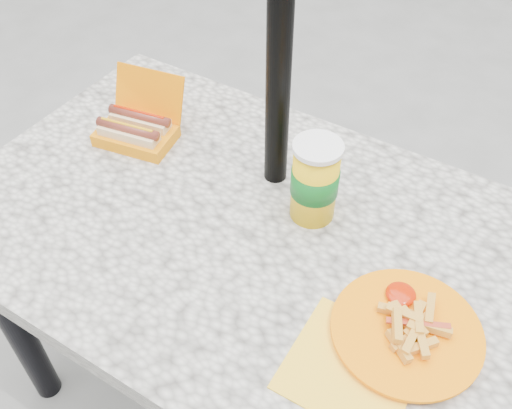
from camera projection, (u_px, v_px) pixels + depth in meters
The scene contains 6 objects.
ground at pixel (242, 390), 1.72m from camera, with size 60.00×60.00×0.00m, color slate.
picnic_table at pixel (237, 253), 1.26m from camera, with size 1.20×0.80×0.75m.
umbrella_pole at pixel (280, 33), 1.03m from camera, with size 0.05×0.05×2.20m, color black.
hotdog_box at pixel (137, 129), 1.34m from camera, with size 0.20×0.19×0.14m.
fries_plate at pixel (402, 332), 0.98m from camera, with size 0.29×0.34×0.05m.
soda_cup at pixel (315, 181), 1.13m from camera, with size 0.10×0.10×0.18m.
Camera 1 is at (0.46, -0.66, 1.61)m, focal length 40.00 mm.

